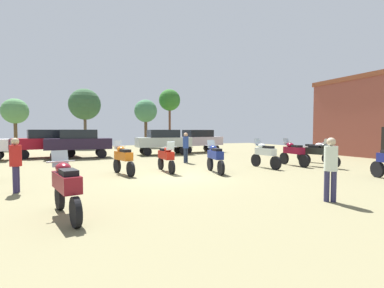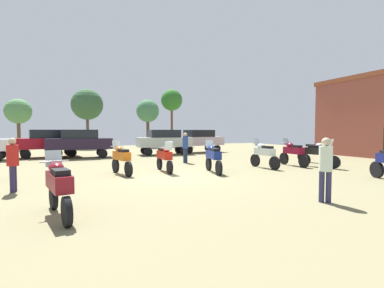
% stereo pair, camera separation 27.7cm
% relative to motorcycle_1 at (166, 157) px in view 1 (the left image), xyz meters
% --- Properties ---
extents(ground_plane, '(44.00, 52.00, 0.02)m').
position_rel_motorcycle_1_xyz_m(ground_plane, '(0.09, -1.22, -0.72)').
color(ground_plane, '#766F4E').
extents(motorcycle_1, '(0.62, 2.20, 1.44)m').
position_rel_motorcycle_1_xyz_m(motorcycle_1, '(0.00, 0.00, 0.00)').
color(motorcycle_1, black).
rests_on(motorcycle_1, ground).
extents(motorcycle_3, '(0.74, 2.14, 1.45)m').
position_rel_motorcycle_1_xyz_m(motorcycle_3, '(-4.16, -5.62, 0.00)').
color(motorcycle_3, black).
rests_on(motorcycle_3, ground).
extents(motorcycle_5, '(0.62, 2.14, 1.50)m').
position_rel_motorcycle_1_xyz_m(motorcycle_5, '(5.11, -0.72, 0.03)').
color(motorcycle_5, black).
rests_on(motorcycle_5, ground).
extents(motorcycle_6, '(0.74, 2.11, 1.48)m').
position_rel_motorcycle_1_xyz_m(motorcycle_6, '(-1.97, -0.01, 0.01)').
color(motorcycle_6, black).
rests_on(motorcycle_6, ground).
extents(motorcycle_7, '(0.62, 2.22, 1.50)m').
position_rel_motorcycle_1_xyz_m(motorcycle_7, '(7.12, -0.59, 0.03)').
color(motorcycle_7, black).
rests_on(motorcycle_7, ground).
extents(motorcycle_8, '(0.84, 2.15, 1.50)m').
position_rel_motorcycle_1_xyz_m(motorcycle_8, '(8.01, -1.53, 0.02)').
color(motorcycle_8, black).
rests_on(motorcycle_8, ground).
extents(motorcycle_10, '(0.68, 2.16, 1.49)m').
position_rel_motorcycle_1_xyz_m(motorcycle_10, '(1.97, -1.14, 0.02)').
color(motorcycle_10, black).
rests_on(motorcycle_10, ground).
extents(motorcycle_12, '(0.82, 2.13, 1.46)m').
position_rel_motorcycle_1_xyz_m(motorcycle_12, '(9.41, 0.05, 0.01)').
color(motorcycle_12, black).
rests_on(motorcycle_12, ground).
extents(car_1, '(4.31, 1.83, 2.00)m').
position_rel_motorcycle_1_xyz_m(car_1, '(-3.55, 8.70, 0.46)').
color(car_1, black).
rests_on(car_1, ground).
extents(car_2, '(4.36, 1.94, 2.00)m').
position_rel_motorcycle_1_xyz_m(car_2, '(2.77, 9.14, 0.46)').
color(car_2, black).
rests_on(car_2, ground).
extents(car_4, '(4.52, 2.42, 2.00)m').
position_rel_motorcycle_1_xyz_m(car_4, '(6.33, 10.19, 0.46)').
color(car_4, black).
rests_on(car_4, ground).
extents(car_5, '(4.55, 2.53, 2.00)m').
position_rel_motorcycle_1_xyz_m(car_5, '(-5.67, 10.24, 0.46)').
color(car_5, black).
rests_on(car_5, ground).
extents(person_1, '(0.39, 0.39, 1.70)m').
position_rel_motorcycle_1_xyz_m(person_1, '(-5.62, -2.29, 0.28)').
color(person_1, '#2B254B').
rests_on(person_1, ground).
extents(person_2, '(0.45, 0.45, 1.81)m').
position_rel_motorcycle_1_xyz_m(person_2, '(2.23, 3.03, 0.35)').
color(person_2, '#24304A').
rests_on(person_2, ground).
extents(person_3, '(0.48, 0.48, 1.73)m').
position_rel_motorcycle_1_xyz_m(person_3, '(2.33, -6.99, 0.30)').
color(person_3, '#2C2B4E').
rests_on(person_3, ground).
extents(tree_2, '(3.43, 3.43, 6.58)m').
position_rel_motorcycle_1_xyz_m(tree_2, '(-2.60, 20.81, 4.13)').
color(tree_2, brown).
rests_on(tree_2, ground).
extents(tree_3, '(2.53, 2.53, 5.17)m').
position_rel_motorcycle_1_xyz_m(tree_3, '(-9.20, 20.63, 3.15)').
color(tree_3, brown).
rests_on(tree_3, ground).
extents(tree_5, '(2.64, 2.64, 5.57)m').
position_rel_motorcycle_1_xyz_m(tree_5, '(4.00, 19.76, 3.49)').
color(tree_5, '#4F3A26').
rests_on(tree_5, ground).
extents(tree_6, '(2.67, 2.67, 7.10)m').
position_rel_motorcycle_1_xyz_m(tree_6, '(7.32, 20.83, 4.99)').
color(tree_6, brown).
rests_on(tree_6, ground).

